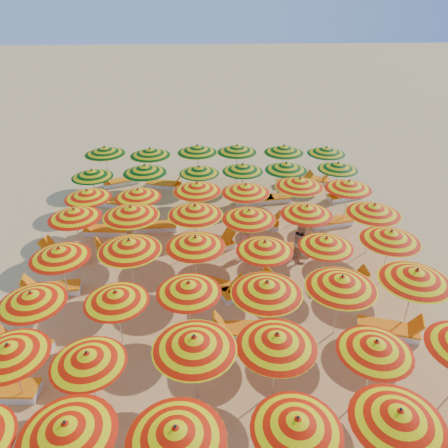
{
  "coord_description": "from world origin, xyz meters",
  "views": [
    {
      "loc": [
        -0.59,
        -12.37,
        8.88
      ],
      "look_at": [
        0.0,
        0.5,
        1.6
      ],
      "focal_mm": 35.0,
      "sensor_mm": 36.0,
      "label": 1
    }
  ],
  "objects": [
    {
      "name": "umbrella_4",
      "position": [
        2.93,
        -7.18,
        1.72
      ],
      "size": [
        2.36,
        2.36,
        1.95
      ],
      "color": "silver",
      "rests_on": "ground"
    },
    {
      "name": "umbrella_29",
      "position": [
        5.3,
        0.96,
        1.8
      ],
      "size": [
        2.52,
        2.52,
        2.05
      ],
      "color": "silver",
      "rests_on": "ground"
    },
    {
      "name": "umbrella_10",
      "position": [
        3.16,
        -5.33,
        1.63
      ],
      "size": [
        1.83,
        1.83,
        1.85
      ],
      "color": "silver",
      "rests_on": "ground"
    },
    {
      "name": "umbrella_6",
      "position": [
        -5.07,
        -5.08,
        1.64
      ],
      "size": [
        2.15,
        2.15,
        1.87
      ],
      "color": "silver",
      "rests_on": "ground"
    },
    {
      "name": "lounger_14",
      "position": [
        -3.8,
        1.33,
        0.15
      ],
      "size": [
        1.82,
        0.95,
        0.69
      ],
      "rotation": [
        0.0,
        0.0,
        3.37
      ],
      "color": "white",
      "rests_on": "ground"
    },
    {
      "name": "umbrella_9",
      "position": [
        0.93,
        -5.16,
        1.76
      ],
      "size": [
        2.39,
        2.39,
        2.0
      ],
      "color": "silver",
      "rests_on": "ground"
    },
    {
      "name": "lounger_11",
      "position": [
        0.68,
        -1.23,
        0.15
      ],
      "size": [
        1.82,
        1.23,
        0.69
      ],
      "rotation": [
        0.0,
        0.0,
        0.41
      ],
      "color": "white",
      "rests_on": "ground"
    },
    {
      "name": "lounger_23",
      "position": [
        2.34,
        5.3,
        0.15
      ],
      "size": [
        1.8,
        0.84,
        0.69
      ],
      "rotation": [
        0.0,
        0.0,
        3.29
      ],
      "color": "white",
      "rests_on": "ground"
    },
    {
      "name": "umbrella_33",
      "position": [
        0.95,
        2.96,
        1.76
      ],
      "size": [
        2.37,
        2.37,
        2.01
      ],
      "color": "silver",
      "rests_on": "ground"
    },
    {
      "name": "umbrella_43",
      "position": [
        -3.15,
        7.16,
        1.8
      ],
      "size": [
        1.96,
        1.96,
        2.04
      ],
      "color": "silver",
      "rests_on": "ground"
    },
    {
      "name": "ground",
      "position": [
        0.0,
        0.0,
        0.0
      ],
      "size": [
        120.0,
        120.0,
        0.0
      ],
      "primitive_type": "plane",
      "color": "#E7B366",
      "rests_on": "ground"
    },
    {
      "name": "lounger_9",
      "position": [
        -5.62,
        -0.95,
        0.15
      ],
      "size": [
        1.79,
        0.8,
        0.69
      ],
      "rotation": [
        0.0,
        0.0,
        3.27
      ],
      "color": "white",
      "rests_on": "ground"
    },
    {
      "name": "lounger_15",
      "position": [
        -0.39,
        1.37,
        0.15
      ],
      "size": [
        1.82,
        1.25,
        0.69
      ],
      "rotation": [
        0.0,
        0.0,
        0.43
      ],
      "color": "white",
      "rests_on": "ground"
    },
    {
      "name": "umbrella_46",
      "position": [
        3.17,
        7.27,
        1.79
      ],
      "size": [
        2.3,
        2.3,
        2.04
      ],
      "color": "silver",
      "rests_on": "ground"
    },
    {
      "name": "umbrella_28",
      "position": [
        2.96,
        1.13,
        1.74
      ],
      "size": [
        2.44,
        2.44,
        1.97
      ],
      "color": "silver",
      "rests_on": "ground"
    },
    {
      "name": "umbrella_31",
      "position": [
        -3.2,
        2.94,
        1.66
      ],
      "size": [
        2.04,
        2.04,
        1.89
      ],
      "color": "silver",
      "rests_on": "ground"
    },
    {
      "name": "lounger_10",
      "position": [
        -0.36,
        -1.0,
        0.15
      ],
      "size": [
        1.82,
        1.25,
        0.69
      ],
      "rotation": [
        0.0,
        0.0,
        -0.43
      ],
      "color": "white",
      "rests_on": "ground"
    },
    {
      "name": "lounger_17",
      "position": [
        -4.63,
        2.8,
        0.15
      ],
      "size": [
        1.77,
        0.71,
        0.69
      ],
      "rotation": [
        0.0,
        0.0,
        3.07
      ],
      "color": "white",
      "rests_on": "ground"
    },
    {
      "name": "umbrella_20",
      "position": [
        -0.95,
        -0.85,
        1.75
      ],
      "size": [
        1.99,
        1.99,
        1.99
      ],
      "color": "silver",
      "rests_on": "ground"
    },
    {
      "name": "lounger_6",
      "position": [
        -5.78,
        -3.4,
        0.15
      ],
      "size": [
        1.82,
        1.0,
        0.69
      ],
      "rotation": [
        0.0,
        0.0,
        2.89
      ],
      "color": "white",
      "rests_on": "ground"
    },
    {
      "name": "lounger_21",
      "position": [
        -4.82,
        5.29,
        0.15
      ],
      "size": [
        1.83,
        1.08,
        0.69
      ],
      "rotation": [
        0.0,
        0.0,
        -0.31
      ],
      "color": "white",
      "rests_on": "ground"
    },
    {
      "name": "lounger_28",
      "position": [
        4.72,
        7.35,
        0.15
      ],
      "size": [
        1.82,
        1.25,
        0.69
      ],
      "rotation": [
        0.0,
        0.0,
        -0.43
      ],
      "color": "white",
      "rests_on": "ground"
    },
    {
      "name": "umbrella_18",
      "position": [
        -5.03,
        -1.19,
        1.7
      ],
      "size": [
        2.0,
        2.0,
        1.93
      ],
      "color": "silver",
      "rests_on": "ground"
    },
    {
      "name": "umbrella_27",
      "position": [
        0.88,
        0.84,
        1.76
      ],
      "size": [
        2.15,
        2.15,
        2.0
      ],
      "color": "silver",
      "rests_on": "ground"
    },
    {
      "name": "umbrella_45",
      "position": [
        0.94,
        7.43,
        1.8
      ],
      "size": [
        2.33,
        2.33,
        2.04
      ],
      "color": "silver",
      "rests_on": "ground"
    },
    {
      "name": "umbrella_3",
      "position": [
        1.01,
        -7.21,
        1.65
      ],
      "size": [
        2.32,
        2.32,
        1.87
      ],
      "color": "silver",
      "rests_on": "ground"
    },
    {
      "name": "umbrella_16",
      "position": [
        2.98,
        -3.16,
        1.81
      ],
      "size": [
        2.47,
        2.47,
        2.06
      ],
      "color": "silver",
      "rests_on": "ground"
    },
    {
      "name": "umbrella_13",
      "position": [
        -3.01,
        -3.25,
        1.61
      ],
      "size": [
        1.78,
        1.78,
        1.83
      ],
      "color": "silver",
      "rests_on": "ground"
    },
    {
      "name": "umbrella_34",
      "position": [
        3.14,
        3.33,
        1.81
      ],
      "size": [
        2.29,
        2.29,
        2.06
      ],
      "color": "silver",
      "rests_on": "ground"
    },
    {
      "name": "umbrella_17",
      "position": [
        5.06,
        -3.01,
        1.84
      ],
      "size": [
        2.06,
        2.06,
        2.09
      ],
      "color": "silver",
      "rests_on": "ground"
    },
    {
      "name": "umbrella_39",
      "position": [
        1.04,
        5.33,
        1.67
      ],
      "size": [
        2.28,
        2.28,
        1.89
      ],
      "color": "silver",
      "rests_on": "ground"
    },
    {
      "name": "lounger_5",
      "position": [
        -5.67,
        -4.9,
        0.15
      ],
      "size": [
        1.76,
        0.67,
        0.69
      ],
      "rotation": [
        0.0,
        0.0,
        3.09
      ],
      "color": "white",
      "rests_on": "ground"
    },
    {
      "name": "lounger_13",
      "position": [
        -5.78,
        1.07,
        0.15
      ],
      "size": [
        1.82,
        1.18,
        0.69
      ],
      "rotation": [
        0.0,
        0.0,
        2.76
      ],
      "color": "white",
      "rests_on": "ground"
    },
    {
      "name": "lounger_26",
      "position": [
        -2.55,
        7.11,
        0.15
      ],
      "size": [
        1.82,
        0.97,
        0.69
      ],
      "rotation": [
        0.0,
        0.0,
        -0.24
      ],
      "color": "white",
      "rests_on": "ground"
    },
    {
      "name": "lounger_18",
      "position": [
        -2.7,
        3.01,
        0.15
      ],
      "size": [
        1.75,
        0.63,
        0.69
      ],
      "rotation": [
        0.0,
        0.0,
        3.17
      ],
      "color": "white",
      "rests_on": "ground"
    },
    {
      "name": "umbrella_41",
      "position": [
        5.27,
        5.38,
        1.65
      ],
      "size": [
        2.29,
        2.29,
        1.87
      ],
      "color": "silver",
      "rests_on": "ground"
    },
    {
      "name": "umbrella_25",
      "position": [
        -3.2,
        1.12,
        1.84
      ],
      "size": [
        2.33,
        2.33,
        2.09
      ],
      "color": "silver",
      "rests_on": "ground"
    },
    {
      "name": "umbrella_36",
      "position": [
        -5.41,
        5.06,
        1.64
      ],
      "size": [
        1.93,
        1.93,
        1.87
      ],
      "color": "silver",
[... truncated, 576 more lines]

